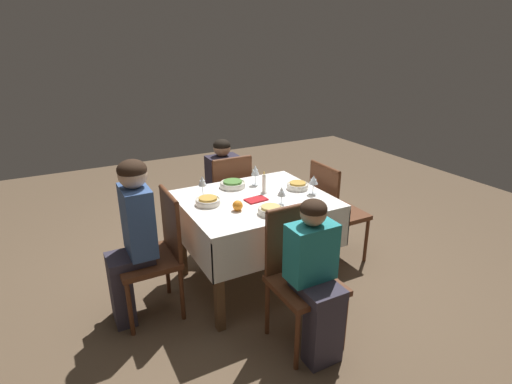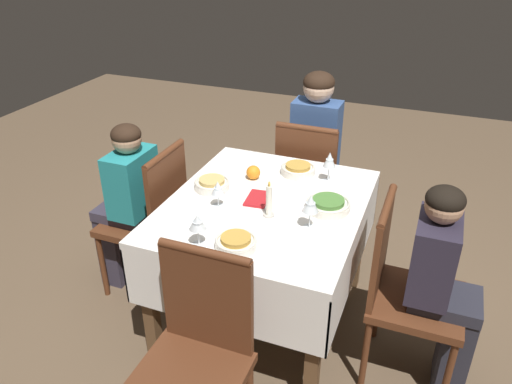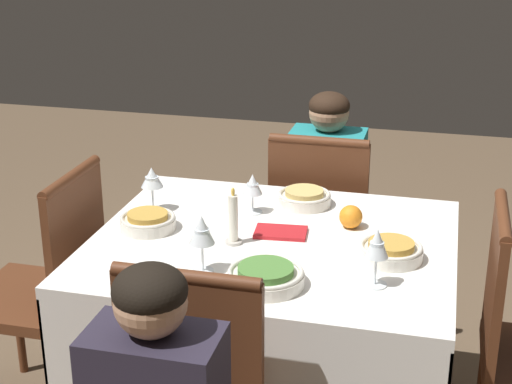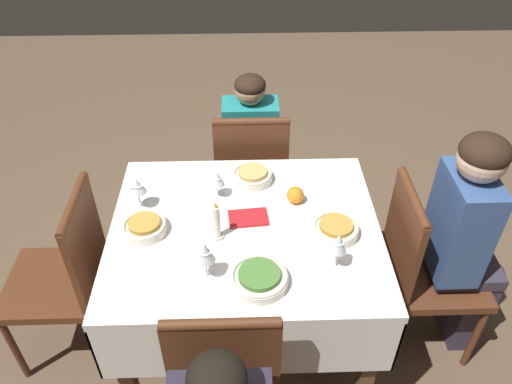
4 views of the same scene
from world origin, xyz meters
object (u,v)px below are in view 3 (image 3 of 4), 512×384
object	(u,v)px
wine_glass_north	(253,186)
dining_table	(273,272)
orange_fruit	(351,217)
wine_glass_east	(377,246)
candle_centerpiece	(233,222)
chair_north	(321,227)
wine_glass_south	(202,232)
bowl_south	(266,276)
bowl_east	(391,251)
wine_glass_west	(152,179)
chair_west	(49,283)
person_child_teal	(328,199)
bowl_west	(148,221)
napkin_red_folded	(281,232)
bowl_north	(304,197)

from	to	relation	value
wine_glass_north	dining_table	bearing A→B (deg)	-59.88
wine_glass_north	orange_fruit	xyz separation A→B (m)	(0.34, -0.05, -0.06)
wine_glass_east	candle_centerpiece	distance (m)	0.49
chair_north	wine_glass_south	distance (m)	1.06
bowl_south	wine_glass_south	distance (m)	0.22
chair_north	bowl_east	size ratio (longest dim) A/B	4.95
dining_table	wine_glass_north	distance (m)	0.31
dining_table	wine_glass_west	world-z (taller)	wine_glass_west
chair_west	person_child_teal	size ratio (longest dim) A/B	0.89
chair_west	wine_glass_south	bearing A→B (deg)	68.24
person_child_teal	orange_fruit	size ratio (longest dim) A/B	13.86
wine_glass_east	bowl_west	distance (m)	0.79
orange_fruit	napkin_red_folded	world-z (taller)	orange_fruit
bowl_north	person_child_teal	bearing A→B (deg)	89.91
candle_centerpiece	napkin_red_folded	bearing A→B (deg)	39.74
napkin_red_folded	wine_glass_west	bearing A→B (deg)	168.95
candle_centerpiece	dining_table	bearing A→B (deg)	27.01
orange_fruit	bowl_south	bearing A→B (deg)	-110.74
chair_north	wine_glass_east	world-z (taller)	wine_glass_east
bowl_south	bowl_east	bearing A→B (deg)	38.07
candle_centerpiece	bowl_south	bearing A→B (deg)	-56.74
bowl_west	napkin_red_folded	bearing A→B (deg)	8.61
wine_glass_south	orange_fruit	distance (m)	0.56
wine_glass_west	napkin_red_folded	xyz separation A→B (m)	(0.47, -0.09, -0.11)
chair_north	bowl_north	bearing A→B (deg)	89.87
wine_glass_east	candle_centerpiece	xyz separation A→B (m)	(-0.45, 0.17, -0.05)
wine_glass_south	wine_glass_north	world-z (taller)	wine_glass_south
chair_north	bowl_south	size ratio (longest dim) A/B	4.33
wine_glass_north	bowl_west	xyz separation A→B (m)	(-0.29, -0.22, -0.07)
bowl_east	wine_glass_east	xyz separation A→B (m)	(-0.03, -0.18, 0.09)
chair_west	wine_glass_north	world-z (taller)	chair_west
dining_table	bowl_south	bearing A→B (deg)	-80.86
candle_centerpiece	wine_glass_south	bearing A→B (deg)	-98.95
wine_glass_east	bowl_south	distance (m)	0.31
bowl_east	wine_glass_north	bearing A→B (deg)	152.31
bowl_south	orange_fruit	bearing A→B (deg)	69.26
wine_glass_south	candle_centerpiece	size ratio (longest dim) A/B	0.93
chair_west	wine_glass_west	xyz separation A→B (m)	(0.34, 0.14, 0.36)
chair_north	wine_glass_east	xyz separation A→B (m)	(0.30, -0.94, 0.37)
napkin_red_folded	wine_glass_east	bearing A→B (deg)	-40.44
chair_west	napkin_red_folded	xyz separation A→B (m)	(0.81, 0.05, 0.26)
bowl_east	orange_fruit	bearing A→B (deg)	125.39
candle_centerpiece	bowl_north	bearing A→B (deg)	67.77
wine_glass_east	wine_glass_north	xyz separation A→B (m)	(-0.46, 0.43, -0.02)
wine_glass_north	orange_fruit	size ratio (longest dim) A/B	1.82
chair_west	candle_centerpiece	size ratio (longest dim) A/B	5.05
wine_glass_north	orange_fruit	bearing A→B (deg)	-8.13
bowl_west	wine_glass_west	world-z (taller)	wine_glass_west
bowl_south	bowl_west	bearing A→B (deg)	147.98
chair_north	wine_glass_east	distance (m)	1.05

